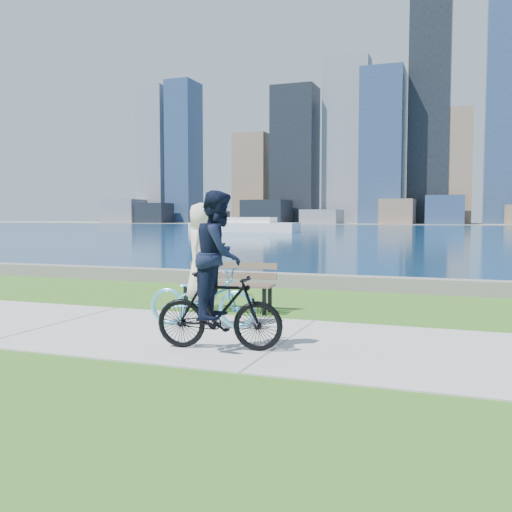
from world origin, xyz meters
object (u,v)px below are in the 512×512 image
Objects in this scene: bollard_lamp at (199,279)px; cyclist_man at (219,283)px; cyclist_woman at (202,281)px; park_bench at (229,282)px.

cyclist_man is at bearing -59.23° from bollard_lamp.
bollard_lamp is at bearing 21.57° from cyclist_man.
bollard_lamp is 1.54m from cyclist_woman.
cyclist_man is (0.92, -1.39, 0.15)m from cyclist_woman.
bollard_lamp is at bearing 23.17° from cyclist_woman.
park_bench is at bearing 11.23° from cyclist_man.
park_bench is at bearing 33.45° from bollard_lamp.
cyclist_woman is at bearing 24.29° from cyclist_man.
cyclist_woman is 0.94× the size of cyclist_man.
cyclist_man is at bearing -73.37° from park_bench.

